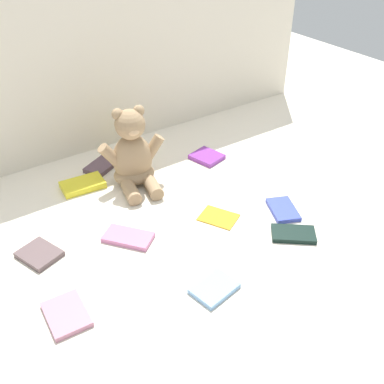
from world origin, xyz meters
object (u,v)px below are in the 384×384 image
object	(u,v)px
book_case_1	(283,210)
book_case_9	(293,234)
book_case_7	(83,185)
book_case_3	(207,157)
book_case_6	(127,156)
book_case_0	(218,217)
book_case_8	(66,314)
book_case_10	(214,288)
book_case_2	(101,166)
teddy_bear	(133,157)
book_case_4	(39,254)
book_case_5	(128,237)

from	to	relation	value
book_case_1	book_case_9	xyz separation A→B (m)	(-0.05, -0.10, -0.00)
book_case_7	book_case_1	bearing A→B (deg)	48.84
book_case_7	book_case_9	size ratio (longest dim) A/B	1.12
book_case_3	book_case_6	world-z (taller)	book_case_6
book_case_0	book_case_7	size ratio (longest dim) A/B	0.80
book_case_6	book_case_8	xyz separation A→B (m)	(-0.44, -0.55, -0.00)
book_case_0	book_case_10	xyz separation A→B (m)	(-0.18, -0.22, 0.00)
book_case_2	book_case_8	size ratio (longest dim) A/B	0.92
book_case_2	book_case_7	distance (m)	0.12
teddy_bear	book_case_2	xyz separation A→B (m)	(-0.05, 0.14, -0.09)
book_case_2	book_case_9	distance (m)	0.68
teddy_bear	book_case_3	bearing A→B (deg)	10.12
book_case_7	book_case_4	bearing A→B (deg)	-38.25
book_case_1	teddy_bear	bearing A→B (deg)	150.14
book_case_3	book_case_6	bearing A→B (deg)	130.27
book_case_5	book_case_6	xyz separation A→B (m)	(0.20, 0.39, 0.00)
teddy_bear	book_case_8	distance (m)	0.56
teddy_bear	book_case_10	world-z (taller)	teddy_bear
book_case_2	book_case_3	world-z (taller)	same
book_case_8	book_case_10	distance (m)	0.34
teddy_bear	book_case_9	xyz separation A→B (m)	(0.23, -0.48, -0.09)
book_case_0	book_case_7	distance (m)	0.45
book_case_9	book_case_10	distance (m)	0.30
teddy_bear	book_case_9	size ratio (longest dim) A/B	2.16
book_case_3	book_case_9	xyz separation A→B (m)	(-0.05, -0.47, -0.00)
book_case_8	teddy_bear	bearing A→B (deg)	48.71
book_case_3	book_case_7	bearing A→B (deg)	155.43
book_case_1	book_case_8	distance (m)	0.67
book_case_2	book_case_5	world-z (taller)	book_case_2
book_case_2	book_case_5	distance (m)	0.39
book_case_4	book_case_1	bearing A→B (deg)	-37.90
book_case_2	book_case_6	bearing A→B (deg)	67.42
book_case_6	book_case_9	bearing A→B (deg)	-13.74
book_case_10	book_case_0	bearing A→B (deg)	130.42
book_case_3	book_case_4	size ratio (longest dim) A/B	0.97
book_case_0	book_case_6	xyz separation A→B (m)	(-0.06, 0.45, 0.01)
book_case_0	book_case_5	world-z (taller)	book_case_5
book_case_2	book_case_0	bearing A→B (deg)	-8.38
book_case_1	book_case_3	xyz separation A→B (m)	(-0.01, 0.37, 0.00)
teddy_bear	book_case_9	bearing A→B (deg)	-52.24
book_case_3	book_case_4	distance (m)	0.67
book_case_8	book_case_10	bearing A→B (deg)	-18.02
teddy_bear	book_case_0	xyz separation A→B (m)	(0.11, -0.30, -0.09)
book_case_4	book_case_6	xyz separation A→B (m)	(0.42, 0.32, 0.00)
book_case_1	book_case_10	size ratio (longest dim) A/B	1.08
book_case_1	book_case_9	size ratio (longest dim) A/B	0.95
book_case_1	book_case_7	size ratio (longest dim) A/B	0.85
book_case_3	book_case_10	world-z (taller)	book_case_3
book_case_0	book_case_6	world-z (taller)	book_case_6
teddy_bear	book_case_0	size ratio (longest dim) A/B	2.44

